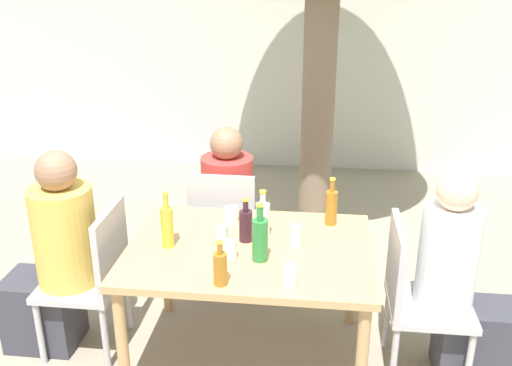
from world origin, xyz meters
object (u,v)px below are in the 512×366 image
object	(u,v)px
amber_bottle_4	(331,206)
drinking_glass_3	(231,214)
drinking_glass_0	(230,249)
drinking_glass_2	(290,276)
person_seated_0	(55,263)
person_seated_2	(230,209)
patio_chair_1	(414,292)
wine_bottle_2	(246,225)
drinking_glass_1	(222,234)
water_bottle_1	(263,218)
person_seated_1	(461,291)
green_bottle_3	(260,238)
patio_chair_2	(224,224)
drinking_glass_4	(296,236)
amber_bottle_5	(220,268)
patio_chair_0	(95,273)
dining_table_front	(250,260)
oil_cruet_0	(167,226)

from	to	relation	value
amber_bottle_4	drinking_glass_3	bearing A→B (deg)	-177.22
drinking_glass_0	drinking_glass_2	distance (m)	0.39
drinking_glass_3	person_seated_0	bearing A→B (deg)	-162.44
person_seated_2	patio_chair_1	bearing A→B (deg)	140.51
wine_bottle_2	drinking_glass_1	xyz separation A→B (m)	(-0.12, -0.04, -0.05)
water_bottle_1	wine_bottle_2	bearing A→B (deg)	-139.01
wine_bottle_2	person_seated_1	bearing A→B (deg)	-3.45
water_bottle_1	person_seated_0	bearing A→B (deg)	-173.03
green_bottle_3	drinking_glass_0	distance (m)	0.17
patio_chair_2	drinking_glass_4	distance (m)	0.89
amber_bottle_5	drinking_glass_4	xyz separation A→B (m)	(0.33, 0.43, -0.03)
person_seated_0	green_bottle_3	size ratio (longest dim) A/B	3.90
patio_chair_0	drinking_glass_3	size ratio (longest dim) A/B	10.08
person_seated_2	drinking_glass_3	size ratio (longest dim) A/B	12.82
drinking_glass_1	green_bottle_3	bearing A→B (deg)	-36.50
patio_chair_0	green_bottle_3	size ratio (longest dim) A/B	2.84
water_bottle_1	drinking_glass_0	distance (m)	0.31
amber_bottle_4	person_seated_2	bearing A→B (deg)	138.61
person_seated_0	person_seated_1	size ratio (longest dim) A/B	1.02
patio_chair_1	drinking_glass_2	size ratio (longest dim) A/B	8.55
patio_chair_0	drinking_glass_0	distance (m)	0.86
dining_table_front	drinking_glass_2	xyz separation A→B (m)	(0.24, -0.36, 0.13)
green_bottle_3	amber_bottle_4	size ratio (longest dim) A/B	1.10
drinking_glass_0	drinking_glass_2	world-z (taller)	drinking_glass_2
person_seated_0	person_seated_1	distance (m)	2.24
water_bottle_1	amber_bottle_4	distance (m)	0.42
oil_cruet_0	green_bottle_3	distance (m)	0.51
water_bottle_1	drinking_glass_2	distance (m)	0.54
amber_bottle_5	amber_bottle_4	bearing A→B (deg)	54.21
dining_table_front	person_seated_0	distance (m)	1.12
wine_bottle_2	drinking_glass_4	size ratio (longest dim) A/B	2.12
person_seated_1	drinking_glass_3	size ratio (longest dim) A/B	13.51
wine_bottle_2	drinking_glass_4	bearing A→B (deg)	-6.28
dining_table_front	amber_bottle_4	world-z (taller)	amber_bottle_4
patio_chair_1	person_seated_0	xyz separation A→B (m)	(-2.00, -0.00, 0.05)
amber_bottle_5	patio_chair_0	bearing A→B (deg)	154.05
person_seated_0	green_bottle_3	world-z (taller)	person_seated_0
patio_chair_1	patio_chair_2	size ratio (longest dim) A/B	1.00
patio_chair_2	person_seated_0	bearing A→B (deg)	39.76
person_seated_1	water_bottle_1	size ratio (longest dim) A/B	4.44
person_seated_1	person_seated_0	bearing A→B (deg)	90.00
person_seated_1	green_bottle_3	xyz separation A→B (m)	(-1.05, -0.13, 0.31)
green_bottle_3	drinking_glass_3	size ratio (longest dim) A/B	3.55
oil_cruet_0	wine_bottle_2	world-z (taller)	oil_cruet_0
dining_table_front	person_seated_1	xyz separation A→B (m)	(1.12, -0.00, -0.11)
person_seated_1	drinking_glass_0	bearing A→B (deg)	96.26
wine_bottle_2	amber_bottle_5	world-z (taller)	wine_bottle_2
drinking_glass_1	water_bottle_1	bearing A→B (deg)	28.02
amber_bottle_4	drinking_glass_2	world-z (taller)	amber_bottle_4
drinking_glass_2	drinking_glass_4	size ratio (longest dim) A/B	0.89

